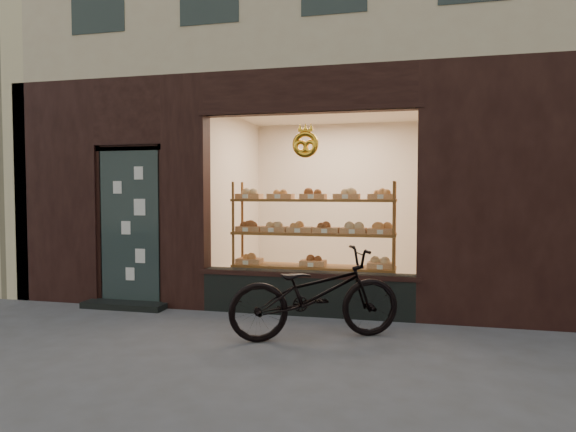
# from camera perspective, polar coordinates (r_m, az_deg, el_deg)

# --- Properties ---
(ground) EXTENTS (90.00, 90.00, 0.00)m
(ground) POSITION_cam_1_polar(r_m,az_deg,el_deg) (4.83, -8.62, -16.26)
(ground) COLOR #404040
(display_shelf) EXTENTS (2.20, 0.45, 1.70)m
(display_shelf) POSITION_cam_1_polar(r_m,az_deg,el_deg) (6.93, 2.81, -2.81)
(display_shelf) COLOR brown
(display_shelf) RESTS_ON ground
(bicycle) EXTENTS (1.94, 1.36, 0.97)m
(bicycle) POSITION_cam_1_polar(r_m,az_deg,el_deg) (5.52, 3.03, -8.60)
(bicycle) COLOR black
(bicycle) RESTS_ON ground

